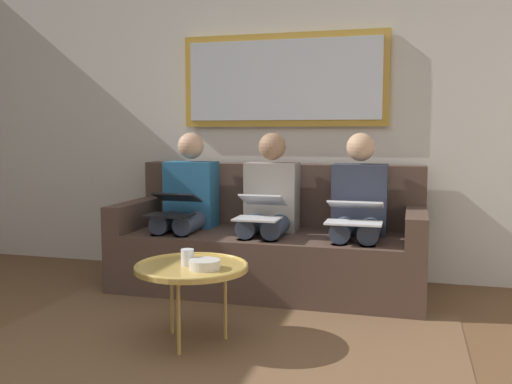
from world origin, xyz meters
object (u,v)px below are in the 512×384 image
(cup, at_px, (187,257))
(laptop_black, at_px, (174,205))
(coffee_table, at_px, (192,268))
(couch, at_px, (271,245))
(bowl, at_px, (205,264))
(person_middle, at_px, (269,207))
(person_left, at_px, (358,210))
(framed_mirror, at_px, (283,80))
(laptop_white, at_px, (355,212))
(laptop_silver, at_px, (260,208))
(person_right, at_px, (186,204))

(cup, height_order, laptop_black, laptop_black)
(coffee_table, bearing_deg, couch, -96.59)
(bowl, bearing_deg, person_middle, -92.02)
(bowl, height_order, person_left, person_left)
(coffee_table, bearing_deg, framed_mirror, -95.01)
(laptop_black, bearing_deg, laptop_white, 179.61)
(cup, relative_size, laptop_black, 0.25)
(cup, xyz_separation_m, laptop_white, (-0.80, -0.91, 0.15))
(bowl, xyz_separation_m, laptop_white, (-0.68, -0.96, 0.17))
(laptop_silver, height_order, person_right, person_right)
(person_left, relative_size, person_right, 1.00)
(cup, relative_size, person_middle, 0.08)
(framed_mirror, height_order, coffee_table, framed_mirror)
(coffee_table, bearing_deg, person_middle, -96.98)
(framed_mirror, height_order, person_middle, framed_mirror)
(laptop_white, bearing_deg, framed_mirror, -47.74)
(framed_mirror, distance_m, laptop_white, 1.33)
(bowl, distance_m, person_left, 1.39)
(cup, bearing_deg, couch, -97.43)
(bowl, relative_size, person_right, 0.14)
(cup, height_order, person_middle, person_middle)
(person_right, relative_size, laptop_black, 3.18)
(couch, distance_m, person_left, 0.71)
(framed_mirror, height_order, bowl, framed_mirror)
(laptop_white, bearing_deg, person_right, -10.94)
(person_left, xyz_separation_m, person_middle, (0.64, 0.00, 0.00))
(person_middle, bearing_deg, coffee_table, 83.02)
(couch, xyz_separation_m, cup, (0.16, 1.23, 0.16))
(coffee_table, distance_m, person_right, 1.27)
(couch, relative_size, person_right, 1.93)
(bowl, bearing_deg, laptop_white, -125.43)
(coffee_table, xyz_separation_m, person_middle, (-0.14, -1.15, 0.19))
(person_left, xyz_separation_m, laptop_white, (0.00, 0.25, 0.01))
(laptop_white, xyz_separation_m, person_middle, (0.64, -0.25, -0.01))
(framed_mirror, distance_m, laptop_black, 1.32)
(cup, xyz_separation_m, person_right, (0.48, -1.16, 0.13))
(laptop_black, bearing_deg, person_middle, -159.54)
(framed_mirror, relative_size, bowl, 9.94)
(coffee_table, distance_m, person_left, 1.40)
(framed_mirror, xyz_separation_m, bowl, (0.04, 1.66, -1.10))
(coffee_table, relative_size, person_right, 0.54)
(laptop_silver, bearing_deg, coffee_table, 81.27)
(cup, distance_m, person_middle, 1.18)
(couch, height_order, coffee_table, couch)
(person_middle, bearing_deg, bowl, 87.98)
(cup, height_order, laptop_silver, laptop_silver)
(person_middle, height_order, laptop_silver, person_middle)
(couch, distance_m, person_middle, 0.31)
(laptop_white, distance_m, person_right, 1.30)
(framed_mirror, bearing_deg, laptop_black, 47.39)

